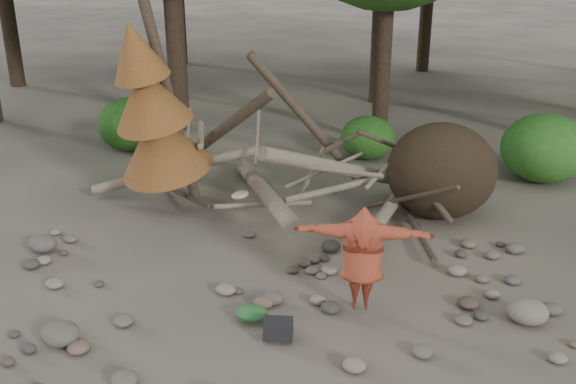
# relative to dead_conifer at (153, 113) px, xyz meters

# --- Properties ---
(ground) EXTENTS (120.00, 120.00, 0.00)m
(ground) POSITION_rel_dead_conifer_xyz_m (3.12, -3.37, -2.11)
(ground) COLOR #514C44
(ground) RESTS_ON ground
(deadfall_pile) EXTENTS (8.55, 5.24, 3.30)m
(deadfall_pile) POSITION_rel_dead_conifer_xyz_m (5.13, 0.87, -1.16)
(deadfall_pile) COLOR #332619
(deadfall_pile) RESTS_ON ground
(dead_conifer) EXTENTS (2.06, 2.16, 4.35)m
(dead_conifer) POSITION_rel_dead_conifer_xyz_m (0.00, 0.00, 0.00)
(dead_conifer) COLOR #4C3F30
(dead_conifer) RESTS_ON ground
(bush_left) EXTENTS (1.80, 1.80, 1.44)m
(bush_left) POSITION_rel_dead_conifer_xyz_m (-2.38, 3.83, -1.39)
(bush_left) COLOR #205115
(bush_left) RESTS_ON ground
(bush_mid) EXTENTS (1.40, 1.40, 1.12)m
(bush_mid) POSITION_rel_dead_conifer_xyz_m (3.92, 4.43, -1.55)
(bush_mid) COLOR #2B671D
(bush_mid) RESTS_ON ground
(bush_right) EXTENTS (2.00, 2.00, 1.60)m
(bush_right) POSITION_rel_dead_conifer_xyz_m (8.12, 3.63, -1.31)
(bush_right) COLOR #367A26
(bush_right) RESTS_ON ground
(frisbee_thrower) EXTENTS (2.89, 1.04, 1.95)m
(frisbee_thrower) POSITION_rel_dead_conifer_xyz_m (4.53, -3.05, -1.20)
(frisbee_thrower) COLOR #A43B25
(frisbee_thrower) RESTS_ON ground
(backpack) EXTENTS (0.44, 0.33, 0.27)m
(backpack) POSITION_rel_dead_conifer_xyz_m (3.48, -4.09, -1.97)
(backpack) COLOR black
(backpack) RESTS_ON ground
(cloth_green) EXTENTS (0.48, 0.40, 0.18)m
(cloth_green) POSITION_rel_dead_conifer_xyz_m (2.98, -3.69, -2.02)
(cloth_green) COLOR #2B6C31
(cloth_green) RESTS_ON ground
(cloth_orange) EXTENTS (0.34, 0.28, 0.12)m
(cloth_orange) POSITION_rel_dead_conifer_xyz_m (3.40, -4.02, -2.05)
(cloth_orange) COLOR #B4411E
(cloth_orange) RESTS_ON ground
(boulder_front_left) EXTENTS (0.55, 0.49, 0.33)m
(boulder_front_left) POSITION_rel_dead_conifer_xyz_m (0.50, -4.80, -1.95)
(boulder_front_left) COLOR #635E53
(boulder_front_left) RESTS_ON ground
(boulder_mid_right) EXTENTS (0.61, 0.54, 0.36)m
(boulder_mid_right) POSITION_rel_dead_conifer_xyz_m (7.01, -2.85, -1.93)
(boulder_mid_right) COLOR gray
(boulder_mid_right) RESTS_ON ground
(boulder_mid_left) EXTENTS (0.53, 0.47, 0.32)m
(boulder_mid_left) POSITION_rel_dead_conifer_xyz_m (-1.37, -2.24, -1.95)
(boulder_mid_left) COLOR #635A53
(boulder_mid_left) RESTS_ON ground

